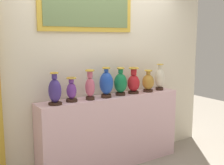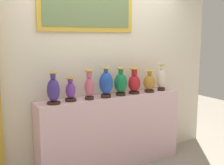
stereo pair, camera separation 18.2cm
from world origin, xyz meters
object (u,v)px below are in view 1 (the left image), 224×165
Objects in this scene: vase_violet at (72,91)px; vase_rose at (90,86)px; vase_indigo at (55,91)px; vase_crimson at (134,82)px; vase_sapphire at (106,83)px; vase_emerald at (121,83)px; vase_ivory at (160,78)px; vase_ochre at (148,82)px.

vase_violet is 0.25m from vase_rose.
vase_indigo is 1.18m from vase_crimson.
vase_sapphire reaches higher than vase_violet.
vase_sapphire is (0.71, 0.01, 0.02)m from vase_indigo.
vase_violet is at bearing 172.53° from vase_rose.
vase_sapphire is 0.46m from vase_crimson.
vase_emerald is (0.72, -0.01, 0.04)m from vase_violet.
vase_sapphire is 0.95m from vase_ivory.
vase_ivory is (0.23, 0.01, 0.04)m from vase_ochre.
vase_rose reaches higher than vase_violet.
vase_sapphire is at bearing -179.40° from vase_ochre.
vase_crimson reaches higher than vase_violet.
vase_emerald is (0.48, 0.02, -0.01)m from vase_rose.
vase_indigo is at bearing -179.01° from vase_sapphire.
vase_rose is 0.96× the size of vase_sapphire.
vase_indigo is 1.20× the size of vase_ochre.
vase_crimson is 0.48m from vase_ivory.
vase_indigo is 0.23m from vase_violet.
vase_crimson is at bearing 176.38° from vase_ochre.
vase_crimson is 0.94× the size of vase_ivory.
vase_rose is at bearing 0.84° from vase_indigo.
vase_sapphire is 1.09× the size of vase_crimson.
vase_rose is at bearing -178.72° from vase_sapphire.
vase_rose is at bearing -178.93° from vase_ivory.
vase_rose is at bearing -179.23° from vase_ochre.
vase_ochre is at bearing -177.69° from vase_ivory.
vase_ochre is (1.20, -0.02, 0.01)m from vase_violet.
vase_rose is 0.98× the size of vase_ivory.
vase_rose reaches higher than vase_indigo.
vase_emerald is (0.23, 0.01, -0.02)m from vase_sapphire.
vase_ivory reaches higher than vase_indigo.
vase_crimson is at bearing 179.21° from vase_ivory.
vase_emerald is 0.71m from vase_ivory.
vase_indigo is 0.47m from vase_rose.
vase_ivory is at bearing -0.79° from vase_crimson.
vase_violet is 0.49m from vase_sapphire.
vase_emerald is at bearing 1.57° from vase_indigo.
vase_emerald is 0.23m from vase_crimson.
vase_ochre is at bearing -0.75° from vase_emerald.
vase_indigo and vase_emerald have the same top height.
vase_emerald is at bearing 3.34° from vase_sapphire.
vase_emerald is at bearing -179.75° from vase_ivory.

